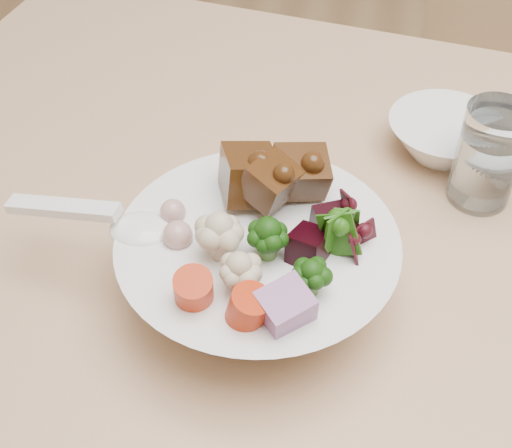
% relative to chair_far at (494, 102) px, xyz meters
% --- Properties ---
extents(chair_far, '(0.55, 0.55, 0.89)m').
position_rel_chair_far_xyz_m(chair_far, '(0.00, 0.00, 0.00)').
color(chair_far, tan).
rests_on(chair_far, ground).
extents(food_bowl, '(0.25, 0.25, 0.14)m').
position_rel_chair_far_xyz_m(food_bowl, '(-0.33, -0.73, 0.29)').
color(food_bowl, white).
rests_on(food_bowl, dining_table).
extents(soup_spoon, '(0.16, 0.05, 0.03)m').
position_rel_chair_far_xyz_m(soup_spoon, '(-0.46, -0.73, 0.32)').
color(soup_spoon, white).
rests_on(soup_spoon, food_bowl).
extents(water_glass, '(0.07, 0.07, 0.11)m').
position_rel_chair_far_xyz_m(water_glass, '(-0.12, -0.56, 0.30)').
color(water_glass, white).
rests_on(water_glass, dining_table).
extents(side_bowl, '(0.13, 0.13, 0.04)m').
position_rel_chair_far_xyz_m(side_bowl, '(-0.16, -0.49, 0.27)').
color(side_bowl, white).
rests_on(side_bowl, dining_table).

